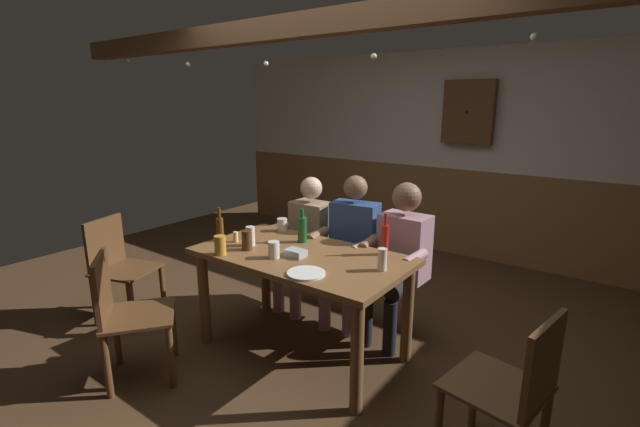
# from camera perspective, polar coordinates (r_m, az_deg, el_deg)

# --- Properties ---
(ground_plane) EXTENTS (7.67, 7.67, 0.00)m
(ground_plane) POSITION_cam_1_polar(r_m,az_deg,el_deg) (3.57, -0.66, -16.28)
(ground_plane) COLOR #4C331E
(back_wall_upper) EXTENTS (6.39, 0.12, 1.36)m
(back_wall_upper) POSITION_cam_1_polar(r_m,az_deg,el_deg) (5.49, 17.03, 12.76)
(back_wall_upper) COLOR beige
(back_wall_wainscot) EXTENTS (6.39, 0.12, 1.05)m
(back_wall_wainscot) POSITION_cam_1_polar(r_m,az_deg,el_deg) (5.64, 16.14, 0.48)
(back_wall_wainscot) COLOR brown
(back_wall_wainscot) RESTS_ON ground_plane
(ceiling_beam) EXTENTS (5.75, 0.14, 0.16)m
(ceiling_beam) POSITION_cam_1_polar(r_m,az_deg,el_deg) (3.16, -0.05, 23.52)
(ceiling_beam) COLOR brown
(dining_table) EXTENTS (1.53, 0.84, 0.77)m
(dining_table) POSITION_cam_1_polar(r_m,az_deg,el_deg) (3.17, -2.45, -7.32)
(dining_table) COLOR brown
(dining_table) RESTS_ON ground_plane
(person_0) EXTENTS (0.50, 0.52, 1.18)m
(person_0) POSITION_cam_1_polar(r_m,az_deg,el_deg) (3.91, -1.84, -3.09)
(person_0) COLOR #997F60
(person_0) RESTS_ON ground_plane
(person_1) EXTENTS (0.56, 0.55, 1.24)m
(person_1) POSITION_cam_1_polar(r_m,az_deg,el_deg) (3.65, 4.05, -3.96)
(person_1) COLOR #2D4C84
(person_1) RESTS_ON ground_plane
(person_2) EXTENTS (0.52, 0.55, 1.23)m
(person_2) POSITION_cam_1_polar(r_m,az_deg,el_deg) (3.45, 10.31, -5.21)
(person_2) COLOR #B78493
(person_2) RESTS_ON ground_plane
(chair_empty_near_right) EXTENTS (0.62, 0.62, 0.88)m
(chair_empty_near_right) POSITION_cam_1_polar(r_m,az_deg,el_deg) (3.21, -24.00, -11.76)
(chair_empty_near_right) COLOR brown
(chair_empty_near_right) RESTS_ON ground_plane
(chair_empty_near_left) EXTENTS (0.55, 0.55, 0.88)m
(chair_empty_near_left) POSITION_cam_1_polar(r_m,az_deg,el_deg) (4.09, -24.74, -6.21)
(chair_empty_near_left) COLOR brown
(chair_empty_near_left) RESTS_ON ground_plane
(chair_empty_far_end) EXTENTS (0.51, 0.51, 0.88)m
(chair_empty_far_end) POSITION_cam_1_polar(r_m,az_deg,el_deg) (2.45, 23.79, -20.24)
(chair_empty_far_end) COLOR brown
(chair_empty_far_end) RESTS_ON ground_plane
(table_candle) EXTENTS (0.04, 0.04, 0.08)m
(table_candle) POSITION_cam_1_polar(r_m,az_deg,el_deg) (3.43, -10.92, -3.00)
(table_candle) COLOR #F9E08C
(table_candle) RESTS_ON dining_table
(condiment_caddy) EXTENTS (0.14, 0.10, 0.05)m
(condiment_caddy) POSITION_cam_1_polar(r_m,az_deg,el_deg) (3.06, -3.19, -5.15)
(condiment_caddy) COLOR #B2B7BC
(condiment_caddy) RESTS_ON dining_table
(plate_0) EXTENTS (0.24, 0.24, 0.01)m
(plate_0) POSITION_cam_1_polar(r_m,az_deg,el_deg) (2.76, -1.82, -7.79)
(plate_0) COLOR white
(plate_0) RESTS_ON dining_table
(bottle_0) EXTENTS (0.07, 0.07, 0.26)m
(bottle_0) POSITION_cam_1_polar(r_m,az_deg,el_deg) (3.35, -2.33, -2.02)
(bottle_0) COLOR #195923
(bottle_0) RESTS_ON dining_table
(bottle_1) EXTENTS (0.05, 0.05, 0.30)m
(bottle_1) POSITION_cam_1_polar(r_m,az_deg,el_deg) (3.10, 8.44, -3.27)
(bottle_1) COLOR red
(bottle_1) RESTS_ON dining_table
(bottle_2) EXTENTS (0.06, 0.06, 0.26)m
(bottle_2) POSITION_cam_1_polar(r_m,az_deg,el_deg) (3.47, -12.90, -1.84)
(bottle_2) COLOR #593314
(bottle_2) RESTS_ON dining_table
(pint_glass_0) EXTENTS (0.08, 0.08, 0.15)m
(pint_glass_0) POSITION_cam_1_polar(r_m,az_deg,el_deg) (3.22, -9.51, -3.44)
(pint_glass_0) COLOR #4C2D19
(pint_glass_0) RESTS_ON dining_table
(pint_glass_1) EXTENTS (0.08, 0.08, 0.11)m
(pint_glass_1) POSITION_cam_1_polar(r_m,az_deg,el_deg) (3.66, -4.95, -1.45)
(pint_glass_1) COLOR white
(pint_glass_1) RESTS_ON dining_table
(pint_glass_2) EXTENTS (0.08, 0.08, 0.12)m
(pint_glass_2) POSITION_cam_1_polar(r_m,az_deg,el_deg) (3.04, -6.04, -4.71)
(pint_glass_2) COLOR white
(pint_glass_2) RESTS_ON dining_table
(pint_glass_3) EXTENTS (0.06, 0.06, 0.15)m
(pint_glass_3) POSITION_cam_1_polar(r_m,az_deg,el_deg) (2.83, 8.10, -5.95)
(pint_glass_3) COLOR white
(pint_glass_3) RESTS_ON dining_table
(pint_glass_4) EXTENTS (0.07, 0.07, 0.15)m
(pint_glass_4) POSITION_cam_1_polar(r_m,az_deg,el_deg) (3.31, -9.04, -2.93)
(pint_glass_4) COLOR white
(pint_glass_4) RESTS_ON dining_table
(pint_glass_5) EXTENTS (0.08, 0.08, 0.14)m
(pint_glass_5) POSITION_cam_1_polar(r_m,az_deg,el_deg) (3.16, -12.87, -4.05)
(pint_glass_5) COLOR gold
(pint_glass_5) RESTS_ON dining_table
(wall_dart_cabinet) EXTENTS (0.56, 0.15, 0.70)m
(wall_dart_cabinet) POSITION_cam_1_polar(r_m,az_deg,el_deg) (5.29, 18.79, 12.41)
(wall_dart_cabinet) COLOR brown
(string_lights) EXTENTS (4.51, 0.04, 0.15)m
(string_lights) POSITION_cam_1_polar(r_m,az_deg,el_deg) (3.10, -0.64, 20.27)
(string_lights) COLOR #F9EAB2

